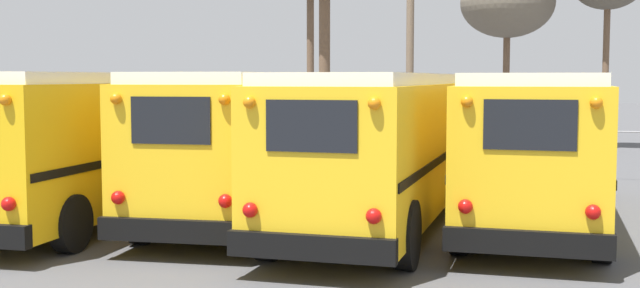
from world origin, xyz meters
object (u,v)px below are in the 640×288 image
Objects in this scene: school_bus_0 at (114,138)px; bare_tree_0 at (507,3)px; school_bus_1 at (256,137)px; school_bus_2 at (388,141)px; school_bus_3 at (535,141)px; utility_pole at (410,43)px.

school_bus_0 is 21.45m from bare_tree_0.
school_bus_1 reaches higher than school_bus_2.
school_bus_0 is at bearing -111.68° from bare_tree_0.
school_bus_3 is 1.32× the size of bare_tree_0.
school_bus_0 is at bearing -164.05° from school_bus_1.
school_bus_0 reaches higher than school_bus_3.
school_bus_1 is at bearing -174.63° from school_bus_3.
bare_tree_0 is (-0.89, 18.15, 4.39)m from school_bus_3.
school_bus_0 is 5.80m from school_bus_2.
school_bus_0 is 1.01× the size of school_bus_3.
utility_pole is at bearing 73.05° from school_bus_0.
school_bus_3 is at bearing -71.68° from utility_pole.
school_bus_2 is 19.54m from bare_tree_0.
school_bus_0 is at bearing -174.30° from school_bus_2.
school_bus_2 is 1.43× the size of bare_tree_0.
school_bus_1 is 1.21× the size of utility_pole.
school_bus_2 is at bearing -84.17° from utility_pole.
bare_tree_0 is at bearing 92.82° from school_bus_3.
school_bus_2 is (2.88, -0.25, 0.01)m from school_bus_1.
utility_pole is (-1.40, 13.74, 2.52)m from school_bus_2.
school_bus_3 is at bearing 8.97° from school_bus_0.
school_bus_1 is 1.29× the size of bare_tree_0.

